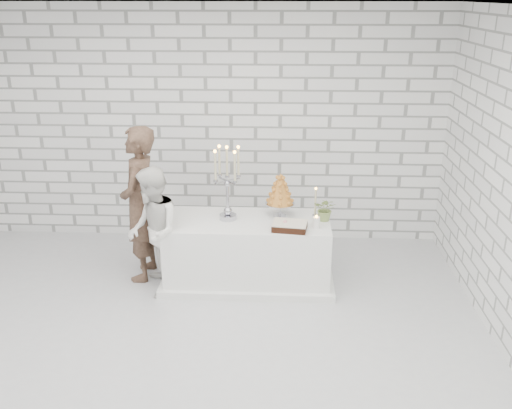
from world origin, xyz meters
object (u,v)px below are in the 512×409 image
object	(u,v)px
candelabra	(227,183)
croquembouche	(280,195)
bride	(153,232)
cake_table	(248,251)
groom	(140,204)

from	to	relation	value
candelabra	croquembouche	xyz separation A→B (m)	(0.57, 0.11, -0.17)
bride	croquembouche	bearing A→B (deg)	90.24
cake_table	croquembouche	distance (m)	0.73
groom	cake_table	bearing A→B (deg)	87.36
groom	candelabra	bearing A→B (deg)	88.01
groom	croquembouche	distance (m)	1.57
cake_table	bride	distance (m)	1.08
cake_table	bride	xyz separation A→B (m)	(-0.99, -0.27, 0.33)
bride	croquembouche	distance (m)	1.43
bride	candelabra	distance (m)	0.95
candelabra	cake_table	bearing A→B (deg)	-6.78
groom	croquembouche	xyz separation A→B (m)	(1.56, 0.06, 0.12)
cake_table	groom	distance (m)	1.31
cake_table	candelabra	distance (m)	0.82
groom	croquembouche	size ratio (longest dim) A/B	3.50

